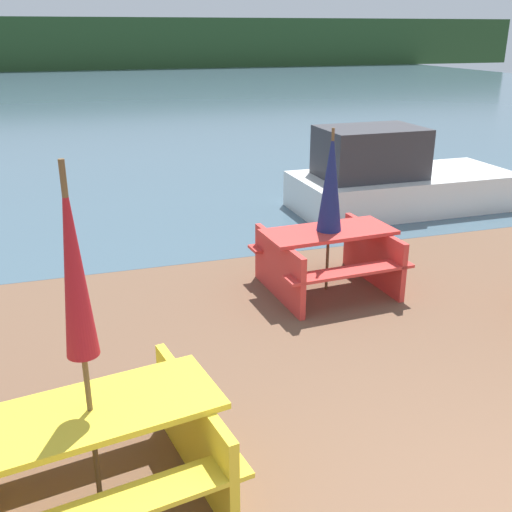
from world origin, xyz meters
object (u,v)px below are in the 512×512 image
picnic_table_red (328,254)px  umbrella_navy (331,183)px  picnic_table_yellow (95,449)px  boat (393,180)px  umbrella_crimson (74,268)px

picnic_table_red → umbrella_navy: (-0.00, 0.00, 0.91)m
picnic_table_yellow → umbrella_navy: size_ratio=0.94×
umbrella_navy → boat: 4.03m
picnic_table_yellow → umbrella_navy: umbrella_navy is taller
picnic_table_red → boat: 3.94m
picnic_table_red → umbrella_navy: bearing=180.0°
picnic_table_yellow → picnic_table_red: size_ratio=1.12×
picnic_table_yellow → picnic_table_red: bearing=44.2°
umbrella_navy → boat: bearing=48.6°
picnic_table_red → umbrella_crimson: umbrella_crimson is taller
umbrella_crimson → umbrella_navy: size_ratio=1.19×
picnic_table_red → umbrella_navy: umbrella_navy is taller
picnic_table_yellow → umbrella_crimson: (0.00, 0.00, 1.29)m
umbrella_navy → picnic_table_yellow: bearing=-135.8°
boat → umbrella_navy: bearing=-131.9°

